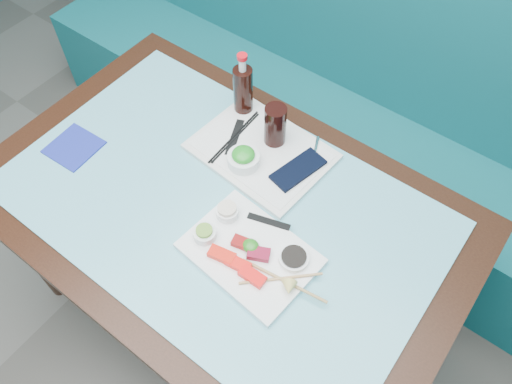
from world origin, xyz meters
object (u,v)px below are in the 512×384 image
Objects in this scene: dining_table at (222,221)px; seaweed_bowl at (243,160)px; serving_tray at (261,151)px; cola_glass at (275,125)px; blue_napkin at (74,147)px; sashimi_plate at (250,253)px; cola_bottle_body at (243,92)px; booth_bench at (351,122)px.

seaweed_bowl is at bearing 101.03° from dining_table.
cola_glass is at bearing 84.28° from serving_tray.
seaweed_bowl is 0.67× the size of blue_napkin.
sashimi_plate is 0.30m from seaweed_bowl.
sashimi_plate is at bearing -63.71° from cola_glass.
sashimi_plate is 0.35m from serving_tray.
dining_table is 0.24m from serving_tray.
cola_bottle_body reaches higher than sashimi_plate.
dining_table is at bearing 12.56° from blue_napkin.
cola_bottle_body reaches higher than blue_napkin.
booth_bench is 17.14× the size of cola_bottle_body.
seaweed_bowl is 0.55× the size of cola_bottle_body.
sashimi_plate is at bearing -53.70° from serving_tray.
blue_napkin reaches higher than dining_table.
cola_bottle_body is 0.55m from blue_napkin.
booth_bench is 0.72m from cola_bottle_body.
cola_glass is at bearing 81.25° from seaweed_bowl.
serving_tray is (-0.02, 0.22, 0.10)m from dining_table.
blue_napkin is at bearing -140.62° from serving_tray.
serving_tray is (-0.02, -0.62, 0.39)m from booth_bench.
seaweed_bowl is 0.53m from blue_napkin.
cola_glass is (-0.01, -0.56, 0.47)m from booth_bench.
dining_table is 9.79× the size of blue_napkin.
cola_glass is at bearing 121.39° from sashimi_plate.
dining_table is (0.00, -0.84, 0.29)m from booth_bench.
cola_glass is at bearing 91.74° from dining_table.
sashimi_plate reaches higher than dining_table.
booth_bench is at bearing 62.51° from blue_napkin.
cola_glass reaches higher than seaweed_bowl.
booth_bench is 7.52× the size of serving_tray.
dining_table is at bearing -78.97° from seaweed_bowl.
booth_bench is 20.98× the size of blue_napkin.
serving_tray reaches higher than dining_table.
blue_napkin is at bearing -141.55° from cola_glass.
blue_napkin is (-0.49, -0.11, 0.09)m from dining_table.
serving_tray is at bearing 94.76° from dining_table.
cola_bottle_body is at bearing 117.30° from dining_table.
seaweed_bowl is at bearing -93.01° from serving_tray.
dining_table is at bearing -62.70° from cola_bottle_body.
cola_glass is 0.63m from blue_napkin.
serving_tray is at bearing 126.82° from sashimi_plate.
cola_bottle_body reaches higher than serving_tray.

